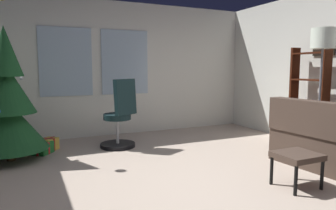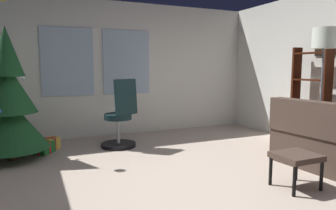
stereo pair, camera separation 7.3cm
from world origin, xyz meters
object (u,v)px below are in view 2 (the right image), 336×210
(holiday_tree, at_px, (9,105))
(floor_lamp, at_px, (324,50))
(gift_box_gold, at_px, (50,144))
(bookshelf, at_px, (310,104))
(office_chair, at_px, (121,120))
(footstool, at_px, (296,159))
(gift_box_green, at_px, (44,147))

(holiday_tree, relative_size, floor_lamp, 1.24)
(gift_box_gold, height_order, bookshelf, bookshelf)
(office_chair, bearing_deg, footstool, -62.45)
(gift_box_gold, xyz_separation_m, bookshelf, (3.80, -1.52, 0.60))
(footstool, xyz_separation_m, bookshelf, (1.48, 1.18, 0.38))
(footstool, height_order, bookshelf, bookshelf)
(footstool, relative_size, gift_box_green, 1.30)
(gift_box_gold, bearing_deg, gift_box_green, -119.18)
(office_chair, bearing_deg, floor_lamp, -34.72)
(holiday_tree, bearing_deg, gift_box_gold, 33.70)
(office_chair, relative_size, bookshelf, 0.69)
(gift_box_green, xyz_separation_m, gift_box_gold, (0.09, 0.17, 0.01))
(footstool, bearing_deg, floor_lamp, 31.42)
(footstool, xyz_separation_m, floor_lamp, (1.18, 0.72, 1.21))
(office_chair, xyz_separation_m, floor_lamp, (2.44, -1.69, 1.09))
(gift_box_green, bearing_deg, holiday_tree, -157.20)
(floor_lamp, bearing_deg, bookshelf, 56.33)
(footstool, bearing_deg, gift_box_gold, 130.62)
(bookshelf, bearing_deg, holiday_tree, 164.71)
(gift_box_gold, relative_size, bookshelf, 0.20)
(footstool, xyz_separation_m, holiday_tree, (-2.83, 2.36, 0.45))
(holiday_tree, xyz_separation_m, floor_lamp, (4.01, -1.64, 0.76))
(gift_box_gold, bearing_deg, footstool, -49.38)
(office_chair, distance_m, floor_lamp, 3.16)
(holiday_tree, xyz_separation_m, gift_box_gold, (0.51, 0.34, -0.67))
(floor_lamp, bearing_deg, gift_box_green, 153.19)
(holiday_tree, height_order, gift_box_gold, holiday_tree)
(gift_box_green, distance_m, floor_lamp, 4.27)
(gift_box_green, xyz_separation_m, office_chair, (1.15, -0.12, 0.35))
(floor_lamp, bearing_deg, footstool, -148.58)
(gift_box_green, height_order, floor_lamp, floor_lamp)
(gift_box_gold, bearing_deg, office_chair, -15.33)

